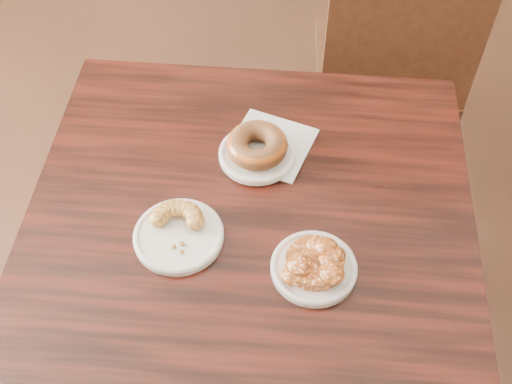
# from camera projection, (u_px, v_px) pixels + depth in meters

# --- Properties ---
(floor) EXTENTS (5.00, 5.00, 0.00)m
(floor) POSITION_uv_depth(u_px,v_px,m) (284.00, 328.00, 1.88)
(floor) COLOR black
(floor) RESTS_ON ground
(cafe_table) EXTENTS (0.86, 0.86, 0.75)m
(cafe_table) POSITION_uv_depth(u_px,v_px,m) (250.00, 313.00, 1.49)
(cafe_table) COLOR black
(cafe_table) RESTS_ON floor
(chair_far) EXTENTS (0.47, 0.47, 0.90)m
(chair_far) POSITION_uv_depth(u_px,v_px,m) (384.00, 67.00, 1.91)
(chair_far) COLOR black
(chair_far) RESTS_ON floor
(napkin) EXTENTS (0.20, 0.20, 0.00)m
(napkin) POSITION_uv_depth(u_px,v_px,m) (270.00, 145.00, 1.31)
(napkin) COLOR silver
(napkin) RESTS_ON cafe_table
(plate_donut) EXTENTS (0.15, 0.15, 0.01)m
(plate_donut) POSITION_uv_depth(u_px,v_px,m) (257.00, 155.00, 1.28)
(plate_donut) COLOR white
(plate_donut) RESTS_ON napkin
(plate_cruller) EXTENTS (0.16, 0.16, 0.01)m
(plate_cruller) POSITION_uv_depth(u_px,v_px,m) (179.00, 236.00, 1.17)
(plate_cruller) COLOR white
(plate_cruller) RESTS_ON cafe_table
(plate_fritter) EXTENTS (0.15, 0.15, 0.01)m
(plate_fritter) POSITION_uv_depth(u_px,v_px,m) (314.00, 268.00, 1.12)
(plate_fritter) COLOR silver
(plate_fritter) RESTS_ON cafe_table
(glazed_donut) EXTENTS (0.12, 0.12, 0.04)m
(glazed_donut) POSITION_uv_depth(u_px,v_px,m) (257.00, 145.00, 1.26)
(glazed_donut) COLOR #963C15
(glazed_donut) RESTS_ON plate_donut
(apple_fritter) EXTENTS (0.14, 0.14, 0.03)m
(apple_fritter) POSITION_uv_depth(u_px,v_px,m) (315.00, 261.00, 1.11)
(apple_fritter) COLOR #411D07
(apple_fritter) RESTS_ON plate_fritter
(cruller_fragment) EXTENTS (0.11, 0.11, 0.03)m
(cruller_fragment) POSITION_uv_depth(u_px,v_px,m) (178.00, 229.00, 1.15)
(cruller_fragment) COLOR brown
(cruller_fragment) RESTS_ON plate_cruller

